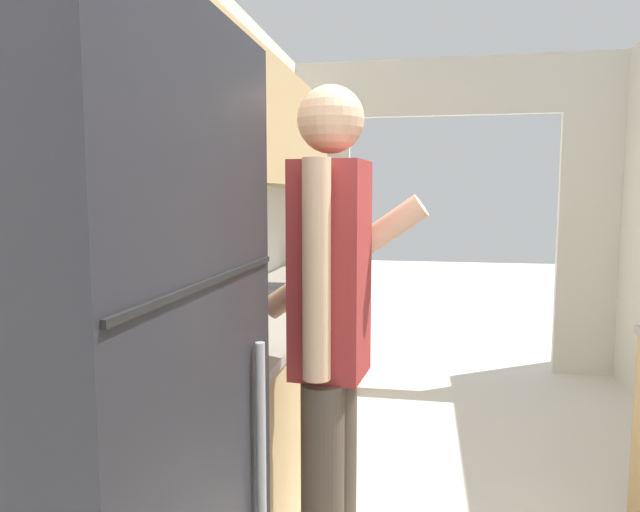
% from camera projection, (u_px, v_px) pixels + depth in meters
% --- Properties ---
extents(wall_left, '(0.38, 6.66, 2.50)m').
position_uv_depth(wall_left, '(182.00, 186.00, 2.45)').
color(wall_left, silver).
rests_on(wall_left, ground_plane).
extents(wall_far_with_doorway, '(2.95, 0.06, 2.50)m').
position_uv_depth(wall_far_with_doorway, '(451.00, 193.00, 4.59)').
color(wall_far_with_doorway, silver).
rests_on(wall_far_with_doorway, ground_plane).
extents(counter_left, '(0.62, 3.05, 0.88)m').
position_uv_depth(counter_left, '(274.00, 381.00, 3.01)').
color(counter_left, tan).
rests_on(counter_left, ground_plane).
extents(refrigerator, '(0.72, 0.75, 1.75)m').
position_uv_depth(refrigerator, '(50.00, 468.00, 1.13)').
color(refrigerator, black).
rests_on(refrigerator, ground_plane).
extents(range_oven, '(0.66, 0.80, 1.02)m').
position_uv_depth(range_oven, '(282.00, 371.00, 3.16)').
color(range_oven, black).
rests_on(range_oven, ground_plane).
extents(person, '(0.56, 0.40, 1.74)m').
position_uv_depth(person, '(330.00, 352.00, 1.74)').
color(person, '#4C4238').
rests_on(person, ground_plane).
extents(knife, '(0.06, 0.30, 0.02)m').
position_uv_depth(knife, '(308.00, 277.00, 3.72)').
color(knife, '#B7B7BC').
rests_on(knife, counter_left).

